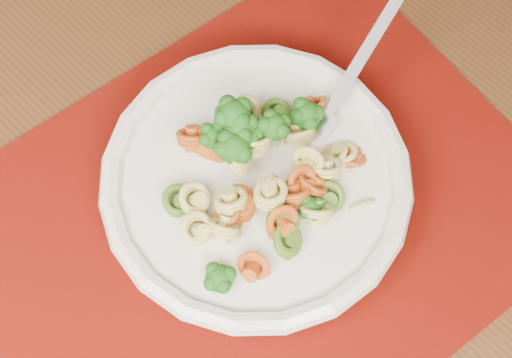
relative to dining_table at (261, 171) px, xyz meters
name	(u,v)px	position (x,y,z in m)	size (l,w,h in m)	color
dining_table	(261,171)	(0.00, 0.00, 0.00)	(1.56, 1.23, 0.70)	#4A2A14
placemat	(253,218)	(-0.05, -0.07, 0.10)	(0.50, 0.39, 0.00)	#640F04
pasta_bowl	(256,183)	(-0.04, -0.06, 0.13)	(0.27, 0.27, 0.05)	silver
pasta_broccoli_heap	(256,176)	(-0.04, -0.06, 0.14)	(0.23, 0.23, 0.06)	#CCC065
fork	(321,125)	(0.04, -0.04, 0.14)	(0.19, 0.02, 0.01)	silver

